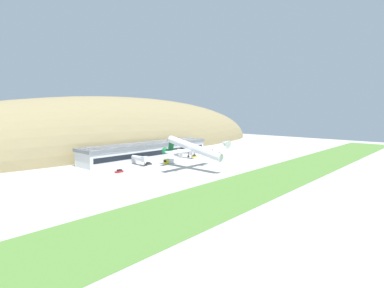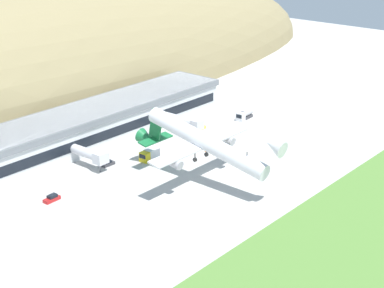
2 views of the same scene
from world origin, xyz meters
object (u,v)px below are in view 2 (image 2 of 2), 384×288
(box_truck, at_px, (150,155))
(traffic_cone_0, at_px, (206,151))
(cargo_airplane, at_px, (203,142))
(service_car_2, at_px, (52,198))
(jetway_0, at_px, (91,155))
(service_car_1, at_px, (200,127))
(jetway_1, at_px, (184,121))
(service_car_0, at_px, (108,163))
(terminal_building, at_px, (102,119))
(fuel_truck, at_px, (245,115))

(box_truck, height_order, traffic_cone_0, box_truck)
(cargo_airplane, relative_size, box_truck, 7.20)
(cargo_airplane, relative_size, traffic_cone_0, 77.95)
(service_car_2, distance_m, traffic_cone_0, 48.78)
(jetway_0, xyz_separation_m, cargo_airplane, (11.65, -28.66, 7.07))
(service_car_1, bearing_deg, jetway_1, 168.21)
(box_truck, bearing_deg, service_car_0, 151.27)
(jetway_0, height_order, service_car_2, jetway_0)
(cargo_airplane, height_order, service_car_2, cargo_airplane)
(terminal_building, xyz_separation_m, service_car_0, (-13.65, -16.95, -5.12))
(jetway_1, xyz_separation_m, traffic_cone_0, (-7.36, -14.28, -3.71))
(cargo_airplane, distance_m, service_car_2, 38.73)
(service_car_2, bearing_deg, fuel_truck, 0.26)
(service_car_0, xyz_separation_m, service_car_1, (37.97, -0.75, 0.07))
(jetway_1, relative_size, fuel_truck, 2.02)
(service_car_1, bearing_deg, jetway_0, 176.63)
(jetway_0, bearing_deg, terminal_building, 40.43)
(jetway_1, xyz_separation_m, service_car_1, (5.81, -1.21, -3.31))
(terminal_building, xyz_separation_m, fuel_truck, (41.49, -22.44, -4.24))
(terminal_building, xyz_separation_m, box_truck, (-3.29, -22.63, -4.34))
(fuel_truck, distance_m, box_truck, 44.77)
(service_car_0, bearing_deg, service_car_2, -165.93)
(terminal_building, height_order, box_truck, terminal_building)
(jetway_1, distance_m, box_truck, 22.79)
(jetway_1, xyz_separation_m, box_truck, (-21.79, -6.15, -2.60))
(jetway_0, bearing_deg, service_car_0, -22.49)
(service_car_2, bearing_deg, terminal_building, 31.65)
(terminal_building, distance_m, cargo_airplane, 44.62)
(box_truck, bearing_deg, traffic_cone_0, -29.41)
(jetway_1, distance_m, cargo_airplane, 37.56)
(terminal_building, distance_m, jetway_1, 24.84)
(jetway_0, relative_size, service_car_0, 3.21)
(terminal_building, relative_size, service_car_2, 21.11)
(traffic_cone_0, bearing_deg, fuel_truck, 15.33)
(jetway_0, distance_m, box_truck, 16.55)
(service_car_2, height_order, fuel_truck, fuel_truck)
(cargo_airplane, xyz_separation_m, service_car_2, (-30.78, 21.08, -10.42))
(cargo_airplane, xyz_separation_m, fuel_truck, (47.69, 21.43, -9.56))
(service_car_2, bearing_deg, jetway_0, 21.63)
(jetway_0, height_order, cargo_airplane, cargo_airplane)
(jetway_1, height_order, traffic_cone_0, jetway_1)
(jetway_1, relative_size, traffic_cone_0, 25.02)
(terminal_building, height_order, service_car_2, terminal_building)
(traffic_cone_0, bearing_deg, terminal_building, 109.91)
(fuel_truck, bearing_deg, terminal_building, 151.59)
(jetway_0, height_order, fuel_truck, jetway_0)
(fuel_truck, bearing_deg, cargo_airplane, -155.80)
(jetway_1, height_order, service_car_0, jetway_1)
(jetway_1, relative_size, service_car_0, 3.84)
(jetway_1, bearing_deg, traffic_cone_0, -117.28)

